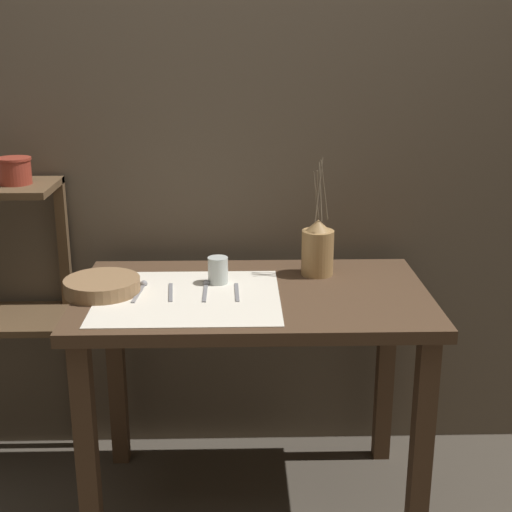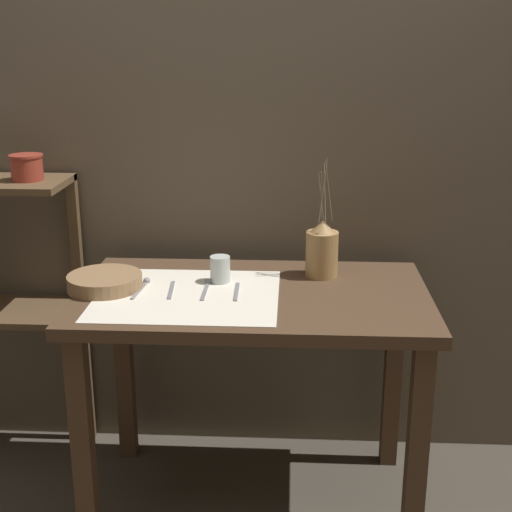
# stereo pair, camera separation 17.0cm
# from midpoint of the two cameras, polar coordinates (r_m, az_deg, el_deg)

# --- Properties ---
(ground_plane) EXTENTS (12.00, 12.00, 0.00)m
(ground_plane) POSITION_cam_midpoint_polar(r_m,az_deg,el_deg) (2.66, -2.16, -19.04)
(ground_plane) COLOR #473F35
(stone_wall_back) EXTENTS (7.00, 0.06, 2.40)m
(stone_wall_back) POSITION_cam_midpoint_polar(r_m,az_deg,el_deg) (2.61, -2.36, 9.04)
(stone_wall_back) COLOR brown
(stone_wall_back) RESTS_ON ground_plane
(wooden_table) EXTENTS (1.13, 0.67, 0.79)m
(wooden_table) POSITION_cam_midpoint_polar(r_m,az_deg,el_deg) (2.33, -2.35, -5.76)
(wooden_table) COLOR #4C3523
(wooden_table) RESTS_ON ground_plane
(linen_cloth) EXTENTS (0.57, 0.49, 0.00)m
(linen_cloth) POSITION_cam_midpoint_polar(r_m,az_deg,el_deg) (2.25, -7.62, -3.30)
(linen_cloth) COLOR silver
(linen_cloth) RESTS_ON wooden_table
(pitcher_with_flowers) EXTENTS (0.11, 0.11, 0.40)m
(pitcher_with_flowers) POSITION_cam_midpoint_polar(r_m,az_deg,el_deg) (2.42, 2.95, 0.55)
(pitcher_with_flowers) COLOR #A87F4C
(pitcher_with_flowers) RESTS_ON wooden_table
(wooden_bowl) EXTENTS (0.24, 0.24, 0.05)m
(wooden_bowl) POSITION_cam_midpoint_polar(r_m,az_deg,el_deg) (2.33, -14.29, -2.39)
(wooden_bowl) COLOR #8E6B47
(wooden_bowl) RESTS_ON wooden_table
(glass_tumbler_near) EXTENTS (0.07, 0.07, 0.09)m
(glass_tumbler_near) POSITION_cam_midpoint_polar(r_m,az_deg,el_deg) (2.35, -5.14, -1.16)
(glass_tumbler_near) COLOR silver
(glass_tumbler_near) RESTS_ON wooden_table
(spoon_inner) EXTENTS (0.03, 0.18, 0.02)m
(spoon_inner) POSITION_cam_midpoint_polar(r_m,az_deg,el_deg) (2.34, -11.19, -2.50)
(spoon_inner) COLOR gray
(spoon_inner) RESTS_ON wooden_table
(fork_outer) EXTENTS (0.03, 0.16, 0.00)m
(fork_outer) POSITION_cam_midpoint_polar(r_m,az_deg,el_deg) (2.29, -8.97, -2.91)
(fork_outer) COLOR gray
(fork_outer) RESTS_ON wooden_table
(spoon_outer) EXTENTS (0.02, 0.18, 0.02)m
(spoon_outer) POSITION_cam_midpoint_polar(r_m,az_deg,el_deg) (2.32, -6.15, -2.47)
(spoon_outer) COLOR gray
(spoon_outer) RESTS_ON wooden_table
(knife_center) EXTENTS (0.02, 0.16, 0.00)m
(knife_center) POSITION_cam_midpoint_polar(r_m,az_deg,el_deg) (2.27, -3.69, -2.94)
(knife_center) COLOR gray
(knife_center) RESTS_ON wooden_table
(metal_pot_small) EXTENTS (0.12, 0.12, 0.09)m
(metal_pot_small) POSITION_cam_midpoint_polar(r_m,az_deg,el_deg) (2.57, -20.58, 6.46)
(metal_pot_small) COLOR #9E3828
(metal_pot_small) RESTS_ON wooden_shelf_unit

